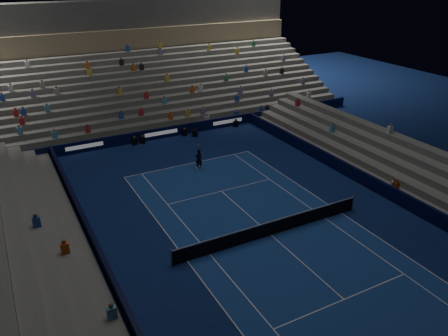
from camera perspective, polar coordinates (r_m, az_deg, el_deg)
The scene contains 11 objects.
ground at distance 27.19m, azimuth 6.03°, elevation -8.53°, with size 90.00×90.00×0.00m, color #0C1C4D.
court_surface at distance 27.19m, azimuth 6.03°, elevation -8.52°, with size 10.97×23.77×0.01m, color navy.
sponsor_barrier_far at distance 41.90m, azimuth -8.09°, elevation 4.45°, with size 44.00×0.25×1.00m, color black.
sponsor_barrier_east at distance 32.76m, azimuth 20.36°, elevation -2.92°, with size 0.25×37.00×1.00m, color black.
sponsor_barrier_west at distance 23.75m, azimuth -14.37°, elevation -13.36°, with size 0.25×37.00×1.00m, color black.
grandstand_main at distance 49.67m, azimuth -12.19°, elevation 10.83°, with size 44.00×15.20×11.20m.
grandstand_east at distance 35.10m, azimuth 24.30°, elevation -0.99°, with size 5.00×37.00×2.50m.
grandstand_west at distance 23.25m, azimuth -22.99°, elevation -14.42°, with size 5.00×37.00×2.50m.
tennis_net at distance 26.92m, azimuth 6.07°, elevation -7.63°, with size 12.90×0.10×1.10m.
tennis_player at distance 35.17m, azimuth -3.26°, elevation 1.18°, with size 0.60×0.39×1.63m, color black.
broadcast_camera at distance 42.12m, azimuth -3.75°, elevation 4.51°, with size 0.61×0.99×0.63m.
Camera 1 is at (-13.12, -18.61, 14.85)m, focal length 35.73 mm.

